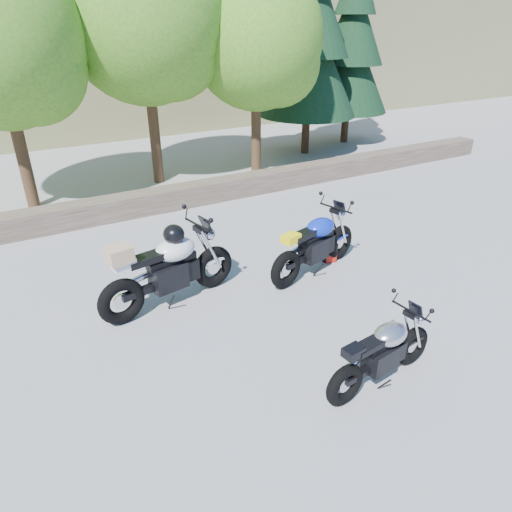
{
  "coord_description": "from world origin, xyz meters",
  "views": [
    {
      "loc": [
        -2.93,
        -4.54,
        4.04
      ],
      "look_at": [
        0.2,
        1.0,
        0.75
      ],
      "focal_mm": 32.0,
      "sensor_mm": 36.0,
      "label": 1
    }
  ],
  "objects_px": {
    "silver_bike": "(383,353)",
    "blue_bike": "(315,245)",
    "white_bike": "(168,268)",
    "backpack": "(329,252)"
  },
  "relations": [
    {
      "from": "silver_bike",
      "to": "backpack",
      "type": "bearing_deg",
      "value": 57.25
    },
    {
      "from": "silver_bike",
      "to": "blue_bike",
      "type": "height_order",
      "value": "blue_bike"
    },
    {
      "from": "silver_bike",
      "to": "backpack",
      "type": "height_order",
      "value": "silver_bike"
    },
    {
      "from": "silver_bike",
      "to": "white_bike",
      "type": "distance_m",
      "value": 3.41
    },
    {
      "from": "backpack",
      "to": "silver_bike",
      "type": "bearing_deg",
      "value": -102.84
    },
    {
      "from": "white_bike",
      "to": "silver_bike",
      "type": "bearing_deg",
      "value": -71.74
    },
    {
      "from": "white_bike",
      "to": "backpack",
      "type": "bearing_deg",
      "value": -11.73
    },
    {
      "from": "blue_bike",
      "to": "backpack",
      "type": "height_order",
      "value": "blue_bike"
    },
    {
      "from": "white_bike",
      "to": "blue_bike",
      "type": "distance_m",
      "value": 2.62
    },
    {
      "from": "silver_bike",
      "to": "white_bike",
      "type": "relative_size",
      "value": 0.75
    }
  ]
}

